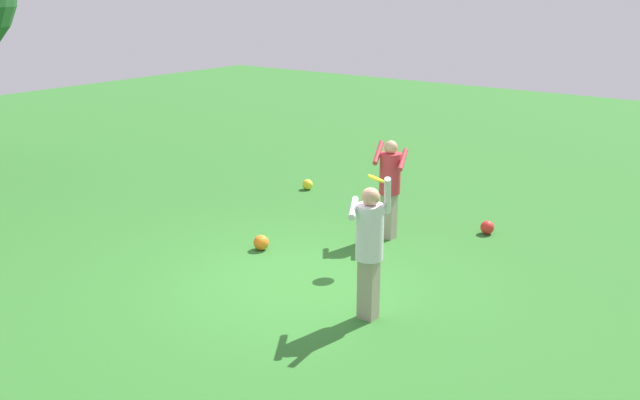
# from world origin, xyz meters

# --- Properties ---
(ground_plane) EXTENTS (40.00, 40.00, 0.00)m
(ground_plane) POSITION_xyz_m (0.00, 0.00, 0.00)
(ground_plane) COLOR #2D6B28
(person_thrower) EXTENTS (0.66, 0.66, 1.88)m
(person_thrower) POSITION_xyz_m (-0.33, -1.38, 1.02)
(person_thrower) COLOR gray
(person_thrower) RESTS_ON ground_plane
(person_catcher) EXTENTS (0.69, 0.65, 1.64)m
(person_catcher) POSITION_xyz_m (2.29, -0.06, 0.97)
(person_catcher) COLOR gray
(person_catcher) RESTS_ON ground_plane
(frisbee) EXTENTS (0.37, 0.37, 0.13)m
(frisbee) POSITION_xyz_m (1.24, -0.47, 1.31)
(frisbee) COLOR yellow
(ball_red) EXTENTS (0.23, 0.23, 0.23)m
(ball_red) POSITION_xyz_m (3.44, -1.29, 0.11)
(ball_red) COLOR red
(ball_red) RESTS_ON ground_plane
(ball_orange) EXTENTS (0.24, 0.24, 0.24)m
(ball_orange) POSITION_xyz_m (0.61, 1.25, 0.12)
(ball_orange) COLOR orange
(ball_orange) RESTS_ON ground_plane
(ball_yellow) EXTENTS (0.21, 0.21, 0.21)m
(ball_yellow) POSITION_xyz_m (3.72, 2.75, 0.11)
(ball_yellow) COLOR yellow
(ball_yellow) RESTS_ON ground_plane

